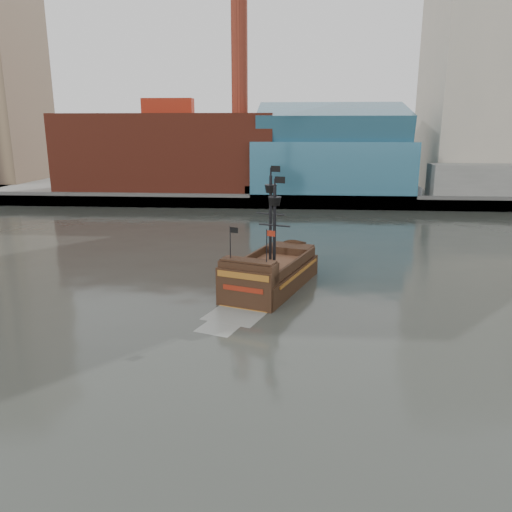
{
  "coord_description": "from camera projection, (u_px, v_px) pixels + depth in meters",
  "views": [
    {
      "loc": [
        3.13,
        -28.51,
        14.64
      ],
      "look_at": [
        -0.02,
        12.27,
        4.0
      ],
      "focal_mm": 35.0,
      "sensor_mm": 36.0,
      "label": 1
    }
  ],
  "objects": [
    {
      "name": "promenade_far",
      "position": [
        282.0,
        185.0,
        119.95
      ],
      "size": [
        220.0,
        60.0,
        2.0
      ],
      "primitive_type": "cube",
      "color": "slate",
      "rests_on": "ground"
    },
    {
      "name": "pirate_ship",
      "position": [
        271.0,
        277.0,
        46.38
      ],
      "size": [
        9.77,
        16.68,
        11.98
      ],
      "rotation": [
        0.0,
        0.0,
        -0.34
      ],
      "color": "black",
      "rests_on": "ground"
    },
    {
      "name": "ground",
      "position": [
        241.0,
        366.0,
        31.43
      ],
      "size": [
        400.0,
        400.0,
        0.0
      ],
      "primitive_type": "plane",
      "color": "#272A25",
      "rests_on": "ground"
    },
    {
      "name": "skyline",
      "position": [
        306.0,
        79.0,
        106.45
      ],
      "size": [
        149.0,
        45.0,
        62.0
      ],
      "color": "#7F684C",
      "rests_on": "promenade_far"
    },
    {
      "name": "seawall",
      "position": [
        277.0,
        202.0,
        91.41
      ],
      "size": [
        220.0,
        1.0,
        2.6
      ],
      "primitive_type": "cube",
      "color": "#4C4C49",
      "rests_on": "ground"
    }
  ]
}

